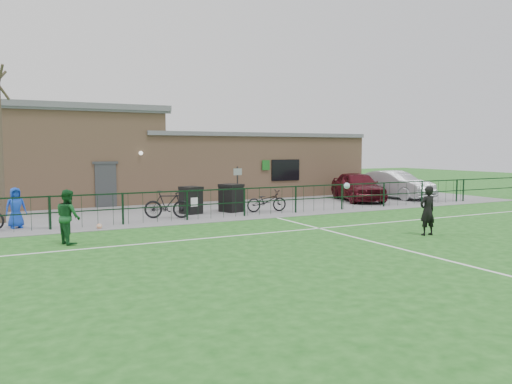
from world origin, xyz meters
name	(u,v)px	position (x,y,z in m)	size (l,w,h in m)	color
ground	(342,255)	(0.00, 0.00, 0.00)	(90.00, 90.00, 0.00)	#1A5519
paving_strip	(179,204)	(0.00, 13.50, 0.01)	(34.00, 13.00, 0.02)	slate
pitch_line_touch	(224,219)	(0.00, 7.80, 0.00)	(28.00, 0.10, 0.01)	white
pitch_line_mid	(270,233)	(0.00, 4.00, 0.00)	(28.00, 0.10, 0.01)	white
pitch_line_perp	(399,248)	(2.00, 0.00, 0.00)	(0.10, 16.00, 0.01)	white
perimeter_fence	(222,203)	(0.00, 8.00, 0.60)	(28.00, 0.10, 1.20)	black
wheelie_bin_left	(191,201)	(-0.71, 9.77, 0.56)	(0.72, 0.81, 1.08)	black
wheelie_bin_right	(231,199)	(1.11, 9.59, 0.59)	(0.76, 0.86, 1.14)	black
sign_post	(237,189)	(1.51, 9.78, 1.02)	(0.06, 0.06, 2.00)	black
car_maroon	(358,186)	(9.12, 10.77, 0.80)	(1.85, 4.59, 1.56)	#490D16
car_silver	(394,185)	(11.89, 10.95, 0.79)	(1.63, 4.66, 1.54)	#A8A9AF
bicycle_d	(167,204)	(-2.04, 8.84, 0.58)	(0.53, 1.86, 1.12)	black
bicycle_e	(267,201)	(2.51, 8.85, 0.50)	(0.64, 1.84, 0.96)	black
spectator_child	(16,208)	(-7.54, 8.87, 0.74)	(0.70, 0.46, 1.44)	#133EBB
goalkeeper_kick	(425,210)	(4.30, 1.31, 0.83)	(1.74, 2.85, 1.61)	black
outfield_player	(68,217)	(-6.24, 5.04, 0.81)	(0.79, 0.62, 1.63)	#164F23
ball_ground	(99,226)	(-4.95, 7.42, 0.10)	(0.20, 0.20, 0.20)	white
clubhouse	(146,160)	(-0.88, 16.50, 2.22)	(24.25, 5.40, 4.96)	tan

